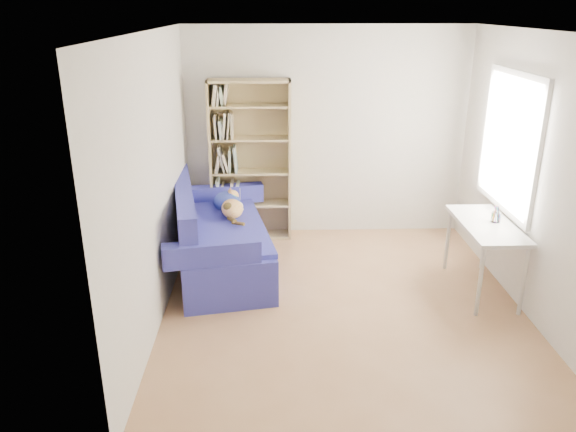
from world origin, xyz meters
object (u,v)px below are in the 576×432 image
object	(u,v)px
sofa	(217,239)
desk	(486,231)
pen_cup	(496,216)
bookshelf	(251,168)

from	to	relation	value
sofa	desk	distance (m)	2.86
sofa	pen_cup	world-z (taller)	sofa
bookshelf	desk	world-z (taller)	bookshelf
sofa	bookshelf	world-z (taller)	bookshelf
sofa	pen_cup	distance (m)	2.96
sofa	bookshelf	bearing A→B (deg)	59.14
sofa	desk	size ratio (longest dim) A/B	1.89
bookshelf	pen_cup	xyz separation A→B (m)	(2.52, -1.52, -0.10)
sofa	pen_cup	bearing A→B (deg)	-21.47
bookshelf	desk	distance (m)	2.89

